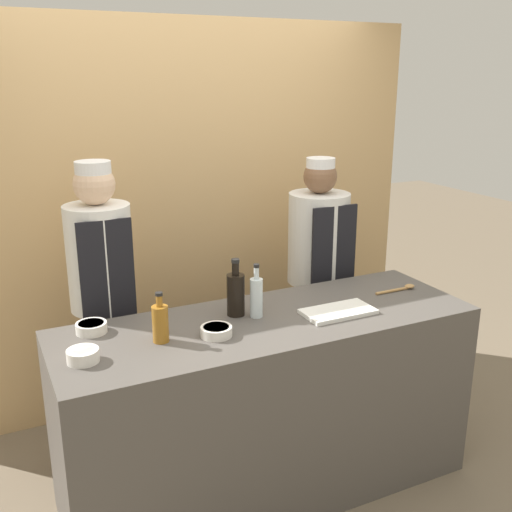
{
  "coord_description": "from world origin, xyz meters",
  "views": [
    {
      "loc": [
        -1.21,
        -2.37,
        2.08
      ],
      "look_at": [
        0.0,
        0.14,
        1.23
      ],
      "focal_mm": 42.0,
      "sensor_mm": 36.0,
      "label": 1
    }
  ],
  "objects_px": {
    "sauce_bowl_yellow": "(83,355)",
    "sauce_bowl_green": "(216,331)",
    "sauce_bowl_orange": "(91,327)",
    "bottle_soy": "(236,293)",
    "wooden_spoon": "(401,288)",
    "chef_right": "(317,278)",
    "bottle_amber": "(160,322)",
    "cutting_board": "(338,311)",
    "chef_left": "(104,305)",
    "bottle_clear": "(256,296)"
  },
  "relations": [
    {
      "from": "sauce_bowl_green",
      "to": "chef_left",
      "type": "bearing_deg",
      "value": 117.51
    },
    {
      "from": "chef_right",
      "to": "cutting_board",
      "type": "bearing_deg",
      "value": -114.02
    },
    {
      "from": "chef_right",
      "to": "sauce_bowl_yellow",
      "type": "bearing_deg",
      "value": -156.02
    },
    {
      "from": "cutting_board",
      "to": "chef_left",
      "type": "bearing_deg",
      "value": 144.72
    },
    {
      "from": "sauce_bowl_yellow",
      "to": "sauce_bowl_green",
      "type": "distance_m",
      "value": 0.59
    },
    {
      "from": "cutting_board",
      "to": "bottle_soy",
      "type": "relative_size",
      "value": 1.24
    },
    {
      "from": "chef_right",
      "to": "chef_left",
      "type": "bearing_deg",
      "value": 179.99
    },
    {
      "from": "sauce_bowl_orange",
      "to": "bottle_soy",
      "type": "bearing_deg",
      "value": -7.99
    },
    {
      "from": "sauce_bowl_yellow",
      "to": "bottle_clear",
      "type": "bearing_deg",
      "value": 8.04
    },
    {
      "from": "sauce_bowl_orange",
      "to": "chef_left",
      "type": "bearing_deg",
      "value": 71.09
    },
    {
      "from": "bottle_soy",
      "to": "wooden_spoon",
      "type": "height_order",
      "value": "bottle_soy"
    },
    {
      "from": "bottle_clear",
      "to": "bottle_soy",
      "type": "bearing_deg",
      "value": 141.62
    },
    {
      "from": "sauce_bowl_yellow",
      "to": "bottle_soy",
      "type": "relative_size",
      "value": 0.46
    },
    {
      "from": "chef_left",
      "to": "chef_right",
      "type": "xyz_separation_m",
      "value": [
        1.31,
        -0.0,
        -0.05
      ]
    },
    {
      "from": "sauce_bowl_green",
      "to": "cutting_board",
      "type": "xyz_separation_m",
      "value": [
        0.64,
        -0.02,
        -0.02
      ]
    },
    {
      "from": "sauce_bowl_orange",
      "to": "wooden_spoon",
      "type": "relative_size",
      "value": 0.56
    },
    {
      "from": "bottle_soy",
      "to": "chef_left",
      "type": "bearing_deg",
      "value": 137.01
    },
    {
      "from": "sauce_bowl_orange",
      "to": "wooden_spoon",
      "type": "distance_m",
      "value": 1.63
    },
    {
      "from": "sauce_bowl_orange",
      "to": "bottle_amber",
      "type": "height_order",
      "value": "bottle_amber"
    },
    {
      "from": "bottle_clear",
      "to": "chef_right",
      "type": "bearing_deg",
      "value": 39.17
    },
    {
      "from": "cutting_board",
      "to": "wooden_spoon",
      "type": "xyz_separation_m",
      "value": [
        0.48,
        0.12,
        0.0
      ]
    },
    {
      "from": "sauce_bowl_orange",
      "to": "bottle_amber",
      "type": "bearing_deg",
      "value": -41.71
    },
    {
      "from": "bottle_clear",
      "to": "chef_left",
      "type": "bearing_deg",
      "value": 137.57
    },
    {
      "from": "wooden_spoon",
      "to": "chef_right",
      "type": "height_order",
      "value": "chef_right"
    },
    {
      "from": "bottle_soy",
      "to": "bottle_clear",
      "type": "xyz_separation_m",
      "value": [
        0.08,
        -0.06,
        -0.01
      ]
    },
    {
      "from": "sauce_bowl_orange",
      "to": "sauce_bowl_green",
      "type": "relative_size",
      "value": 0.98
    },
    {
      "from": "bottle_soy",
      "to": "wooden_spoon",
      "type": "xyz_separation_m",
      "value": [
        0.94,
        -0.08,
        -0.1
      ]
    },
    {
      "from": "sauce_bowl_green",
      "to": "wooden_spoon",
      "type": "height_order",
      "value": "sauce_bowl_green"
    },
    {
      "from": "sauce_bowl_green",
      "to": "chef_right",
      "type": "bearing_deg",
      "value": 35.82
    },
    {
      "from": "sauce_bowl_orange",
      "to": "sauce_bowl_green",
      "type": "bearing_deg",
      "value": -29.5
    },
    {
      "from": "cutting_board",
      "to": "wooden_spoon",
      "type": "height_order",
      "value": "wooden_spoon"
    },
    {
      "from": "bottle_amber",
      "to": "chef_right",
      "type": "xyz_separation_m",
      "value": [
        1.19,
        0.64,
        -0.17
      ]
    },
    {
      "from": "cutting_board",
      "to": "chef_right",
      "type": "relative_size",
      "value": 0.22
    },
    {
      "from": "bottle_amber",
      "to": "wooden_spoon",
      "type": "xyz_separation_m",
      "value": [
        1.36,
        0.05,
        -0.08
      ]
    },
    {
      "from": "bottle_amber",
      "to": "chef_right",
      "type": "relative_size",
      "value": 0.14
    },
    {
      "from": "sauce_bowl_yellow",
      "to": "chef_right",
      "type": "distance_m",
      "value": 1.69
    },
    {
      "from": "cutting_board",
      "to": "bottle_soy",
      "type": "xyz_separation_m",
      "value": [
        -0.46,
        0.2,
        0.1
      ]
    },
    {
      "from": "cutting_board",
      "to": "bottle_amber",
      "type": "height_order",
      "value": "bottle_amber"
    },
    {
      "from": "sauce_bowl_green",
      "to": "bottle_amber",
      "type": "bearing_deg",
      "value": 167.69
    },
    {
      "from": "chef_right",
      "to": "wooden_spoon",
      "type": "bearing_deg",
      "value": -73.66
    },
    {
      "from": "sauce_bowl_yellow",
      "to": "bottle_soy",
      "type": "xyz_separation_m",
      "value": [
        0.77,
        0.18,
        0.08
      ]
    },
    {
      "from": "sauce_bowl_orange",
      "to": "sauce_bowl_yellow",
      "type": "bearing_deg",
      "value": -107.62
    },
    {
      "from": "sauce_bowl_orange",
      "to": "wooden_spoon",
      "type": "height_order",
      "value": "sauce_bowl_orange"
    },
    {
      "from": "sauce_bowl_green",
      "to": "chef_left",
      "type": "relative_size",
      "value": 0.09
    },
    {
      "from": "chef_left",
      "to": "wooden_spoon",
      "type": "bearing_deg",
      "value": -21.4
    },
    {
      "from": "sauce_bowl_green",
      "to": "bottle_amber",
      "type": "height_order",
      "value": "bottle_amber"
    },
    {
      "from": "cutting_board",
      "to": "chef_right",
      "type": "bearing_deg",
      "value": 65.98
    },
    {
      "from": "sauce_bowl_green",
      "to": "bottle_amber",
      "type": "distance_m",
      "value": 0.25
    },
    {
      "from": "wooden_spoon",
      "to": "sauce_bowl_green",
      "type": "bearing_deg",
      "value": -174.54
    },
    {
      "from": "sauce_bowl_orange",
      "to": "chef_left",
      "type": "relative_size",
      "value": 0.08
    }
  ]
}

